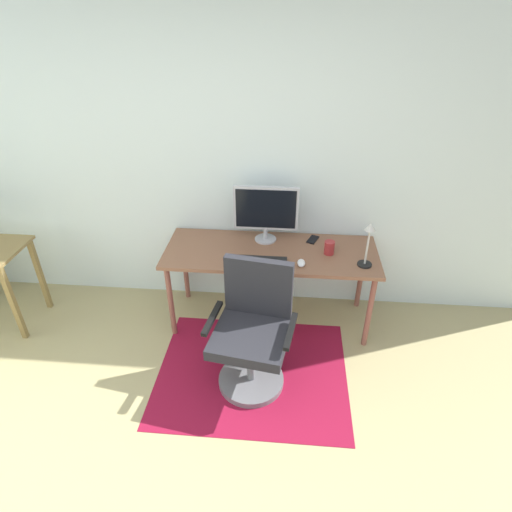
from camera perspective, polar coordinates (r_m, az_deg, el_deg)
The scene contains 10 objects.
wall_back at distance 3.52m, azimuth -3.58°, elevation 12.53°, with size 6.00×0.10×2.60m, color silver.
area_rug at distance 3.35m, azimuth -0.49°, elevation -15.45°, with size 1.44×1.17×0.01m, color maroon.
desk at distance 3.43m, azimuth 2.03°, elevation -0.20°, with size 1.72×0.64×0.71m.
monitor at distance 3.42m, azimuth 1.35°, elevation 6.25°, with size 0.53×0.18×0.48m.
keyboard at distance 3.25m, azimuth 0.44°, elevation -0.67°, with size 0.43×0.13×0.02m, color black.
computer_mouse at distance 3.22m, azimuth 6.16°, elevation -0.94°, with size 0.06×0.10×0.03m, color white.
coffee_cup at distance 3.38m, azimuth 9.93°, elevation 1.13°, with size 0.08×0.08×0.11m, color maroon.
cell_phone at distance 3.57m, azimuth 7.73°, elevation 2.23°, with size 0.07×0.14×0.01m, color black.
desk_lamp at distance 3.20m, azimuth 15.04°, elevation 2.12°, with size 0.11×0.11×0.36m.
office_chair at distance 3.03m, azimuth -0.41°, elevation -10.64°, with size 0.64×0.58×0.95m.
Camera 1 is at (0.50, -1.09, 2.47)m, focal length 29.43 mm.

